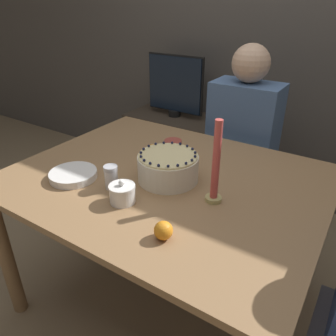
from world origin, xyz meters
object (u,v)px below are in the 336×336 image
sugar_bowl (122,193)px  candle (216,169)px  person_man_blue_shirt (240,161)px  tv_monitor (175,86)px  sugar_shaker (111,177)px  cake (168,167)px

sugar_bowl → candle: 0.37m
person_man_blue_shirt → candle: bearing=103.3°
sugar_bowl → person_man_blue_shirt: bearing=84.2°
person_man_blue_shirt → tv_monitor: size_ratio=2.58×
person_man_blue_shirt → tv_monitor: 0.89m
sugar_shaker → tv_monitor: (-0.53, 1.35, 0.04)m
candle → sugar_bowl: bearing=-145.9°
cake → person_man_blue_shirt: bearing=86.2°
sugar_shaker → candle: (0.40, 0.14, 0.09)m
sugar_shaker → candle: bearing=19.8°
sugar_bowl → candle: candle is taller
cake → sugar_shaker: 0.25m
candle → sugar_shaker: bearing=-160.2°
sugar_bowl → sugar_shaker: size_ratio=1.00×
sugar_shaker → tv_monitor: tv_monitor is taller
sugar_bowl → tv_monitor: tv_monitor is taller
candle → person_man_blue_shirt: (-0.19, 0.81, -0.36)m
sugar_shaker → person_man_blue_shirt: (0.21, 0.96, -0.27)m
person_man_blue_shirt → tv_monitor: bearing=-28.2°
sugar_bowl → person_man_blue_shirt: size_ratio=0.08×
cake → tv_monitor: bearing=120.6°
sugar_shaker → person_man_blue_shirt: person_man_blue_shirt is taller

